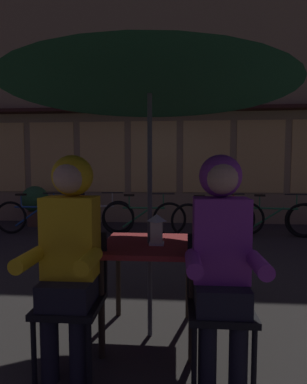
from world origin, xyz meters
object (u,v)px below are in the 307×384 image
at_px(patio_umbrella, 150,67).
at_px(bicycle_fourth, 214,219).
at_px(bicycle_nearest, 35,217).
at_px(bicycle_fifth, 274,219).
at_px(chair_right, 219,296).
at_px(chair_left, 74,292).
at_px(cafe_table, 150,256).
at_px(bicycle_second, 93,216).
at_px(lantern, 157,228).
at_px(person_right_hooded, 221,244).
at_px(bicycle_third, 143,218).
at_px(person_left_hooded, 70,241).
at_px(potted_plant, 35,202).

bearing_deg(patio_umbrella, bicycle_fourth, 75.66).
relative_size(bicycle_nearest, bicycle_fifth, 1.01).
bearing_deg(bicycle_fourth, bicycle_fifth, 7.05).
bearing_deg(chair_right, chair_left, 180.00).
height_order(cafe_table, bicycle_second, bicycle_second).
relative_size(lantern, bicycle_second, 0.14).
distance_m(person_right_hooded, bicycle_third, 4.21).
xyz_separation_m(person_left_hooded, bicycle_nearest, (-2.16, 4.05, -0.50)).
height_order(person_right_hooded, bicycle_second, person_right_hooded).
bearing_deg(cafe_table, person_right_hooded, -41.57).
bearing_deg(person_right_hooded, bicycle_third, 102.75).
height_order(cafe_table, lantern, lantern).
relative_size(cafe_table, person_left_hooded, 0.53).
relative_size(patio_umbrella, bicycle_fifth, 1.38).
xyz_separation_m(bicycle_second, bicycle_third, (1.05, -0.18, 0.00)).
bearing_deg(bicycle_third, chair_left, -90.54).
bearing_deg(patio_umbrella, person_right_hooded, -41.57).
height_order(bicycle_fourth, bicycle_fifth, same).
xyz_separation_m(bicycle_fifth, potted_plant, (-5.15, 0.74, 0.20)).
bearing_deg(bicycle_nearest, bicycle_fifth, 1.47).
distance_m(bicycle_second, potted_plant, 1.69).
relative_size(patio_umbrella, bicycle_nearest, 1.37).
xyz_separation_m(chair_left, bicycle_nearest, (-2.16, 3.99, -0.14)).
xyz_separation_m(bicycle_nearest, bicycle_second, (1.14, 0.21, 0.00)).
bearing_deg(bicycle_fourth, bicycle_second, 174.47).
height_order(cafe_table, bicycle_third, bicycle_third).
distance_m(bicycle_second, bicycle_fourth, 2.43).
height_order(patio_umbrella, chair_right, patio_umbrella).
xyz_separation_m(person_right_hooded, potted_plant, (-3.52, 4.91, -0.30)).
xyz_separation_m(lantern, bicycle_fourth, (0.86, 3.64, -0.51)).
bearing_deg(bicycle_fourth, potted_plant, 167.37).
height_order(chair_right, bicycle_fourth, chair_right).
relative_size(cafe_table, bicycle_third, 0.44).
height_order(person_left_hooded, person_right_hooded, same).
xyz_separation_m(lantern, chair_left, (-0.54, -0.33, -0.37)).
relative_size(person_left_hooded, bicycle_nearest, 0.83).
bearing_deg(lantern, bicycle_fifth, 61.55).
bearing_deg(lantern, patio_umbrella, 141.79).
bearing_deg(patio_umbrella, person_left_hooded, -138.43).
distance_m(bicycle_fourth, potted_plant, 4.06).
relative_size(patio_umbrella, bicycle_fourth, 1.39).
bearing_deg(person_right_hooded, chair_left, 176.61).
distance_m(cafe_table, person_left_hooded, 0.67).
relative_size(bicycle_third, bicycle_fourth, 1.01).
relative_size(lantern, person_right_hooded, 0.17).
bearing_deg(lantern, bicycle_second, 111.82).
relative_size(bicycle_third, potted_plant, 1.83).
distance_m(bicycle_third, bicycle_fourth, 1.36).
distance_m(patio_umbrella, lantern, 1.20).
distance_m(chair_left, person_right_hooded, 1.03).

